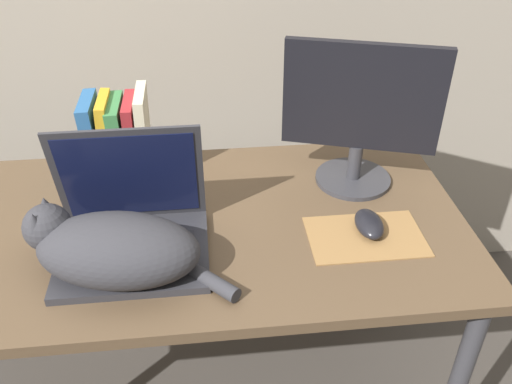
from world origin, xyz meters
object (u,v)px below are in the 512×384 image
(computer_mouse, at_px, (369,224))
(external_monitor, at_px, (361,114))
(laptop, at_px, (132,229))
(book_row, at_px, (119,138))
(cat, at_px, (112,248))

(computer_mouse, bearing_deg, external_monitor, 84.87)
(laptop, bearing_deg, computer_mouse, -0.01)
(computer_mouse, relative_size, book_row, 0.45)
(laptop, relative_size, computer_mouse, 3.02)
(external_monitor, relative_size, book_row, 1.57)
(laptop, relative_size, cat, 0.74)
(external_monitor, distance_m, book_row, 0.62)
(cat, height_order, book_row, book_row)
(cat, xyz_separation_m, external_monitor, (0.59, 0.30, 0.12))
(book_row, bearing_deg, cat, -87.09)
(laptop, distance_m, external_monitor, 0.61)
(external_monitor, distance_m, computer_mouse, 0.28)
(laptop, relative_size, book_row, 1.36)
(computer_mouse, bearing_deg, laptop, 179.99)
(laptop, height_order, book_row, laptop)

